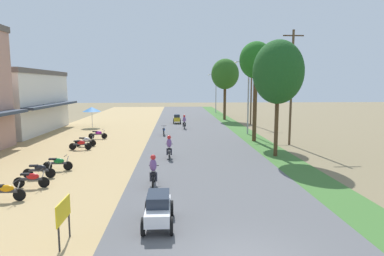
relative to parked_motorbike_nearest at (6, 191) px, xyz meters
The scene contains 23 objects.
shophouse_mid 24.91m from the parked_motorbike_nearest, 114.79° to the left, with size 9.14×13.46×6.90m.
parked_motorbike_nearest is the anchor object (origin of this frame).
parked_motorbike_second 1.94m from the parked_motorbike_nearest, 80.08° to the left, with size 1.80×0.54×0.94m.
parked_motorbike_third 3.67m from the parked_motorbike_nearest, 89.83° to the left, with size 1.80×0.54×0.94m.
parked_motorbike_fourth 5.33m from the parked_motorbike_nearest, 85.09° to the left, with size 1.80×0.54×0.94m.
parked_motorbike_fifth 11.74m from the parked_motorbike_nearest, 90.03° to the left, with size 1.80×0.54×0.94m.
parked_motorbike_sixth 13.28m from the parked_motorbike_nearest, 90.08° to the left, with size 1.80×0.54×0.94m.
parked_motorbike_seventh 17.18m from the parked_motorbike_nearest, 89.57° to the left, with size 1.80×0.54×0.94m.
street_signboard 5.80m from the parked_motorbike_nearest, 46.41° to the right, with size 0.06×1.30×1.50m.
vendor_umbrella 26.18m from the parked_motorbike_nearest, 95.76° to the left, with size 2.20×2.20×2.52m.
median_tree_nearest 18.26m from the parked_motorbike_nearest, 30.05° to the left, with size 3.64×3.64×8.42m.
median_tree_second 22.47m from the parked_motorbike_nearest, 45.36° to the left, with size 3.02×3.02×9.15m.
median_tree_third 38.15m from the parked_motorbike_nearest, 66.23° to the left, with size 4.14×4.14×9.13m.
streetlamp_near 25.26m from the parked_motorbike_nearest, 51.87° to the left, with size 3.16×0.20×7.78m.
streetlamp_mid 49.59m from the parked_motorbike_nearest, 71.85° to the left, with size 3.16×0.20×7.33m.
utility_pole_near 22.77m from the parked_motorbike_nearest, 37.12° to the left, with size 1.80×0.20×9.95m.
utility_pole_far 33.72m from the parked_motorbike_nearest, 57.92° to the left, with size 1.80×0.20×9.59m.
car_sedan_white 7.58m from the parked_motorbike_nearest, 22.59° to the right, with size 1.10×2.26×1.19m.
car_hatchback_yellow 30.65m from the parked_motorbike_nearest, 75.10° to the left, with size 1.04×2.00×1.23m.
motorbike_ahead_second 6.79m from the parked_motorbike_nearest, 16.46° to the left, with size 0.54×1.80×1.66m.
motorbike_ahead_third 10.98m from the parked_motorbike_nearest, 48.97° to the left, with size 0.54×1.80×1.66m.
motorbike_ahead_fourth 20.16m from the parked_motorbike_nearest, 71.34° to the left, with size 0.54×1.80×0.94m.
motorbike_ahead_fifth 25.66m from the parked_motorbike_nearest, 70.11° to the left, with size 0.54×1.80×1.66m.
Camera 1 is at (-1.95, -8.44, 5.26)m, focal length 30.39 mm.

